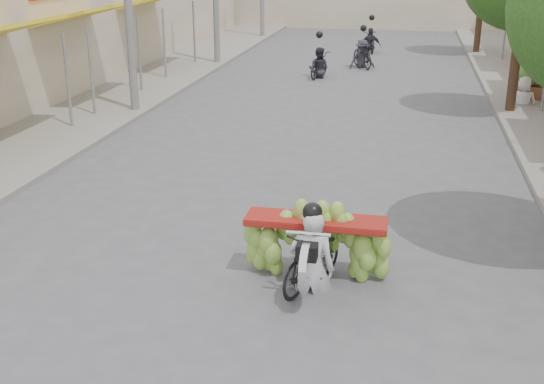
# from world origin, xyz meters

# --- Properties ---
(ground) EXTENTS (120.00, 120.00, 0.00)m
(ground) POSITION_xyz_m (0.00, 0.00, 0.00)
(ground) COLOR #545459
(ground) RESTS_ON ground
(sidewalk_left) EXTENTS (4.00, 60.00, 0.12)m
(sidewalk_left) POSITION_xyz_m (-7.00, 15.00, 0.06)
(sidewalk_left) COLOR gray
(sidewalk_left) RESTS_ON ground
(produce_crate_far) EXTENTS (1.20, 0.88, 1.16)m
(produce_crate_far) POSITION_xyz_m (6.20, 16.00, 0.71)
(produce_crate_far) COLOR brown
(produce_crate_far) RESTS_ON ground
(banana_motorbike) EXTENTS (2.20, 1.79, 2.24)m
(banana_motorbike) POSITION_xyz_m (1.24, 2.32, 0.74)
(banana_motorbike) COLOR black
(banana_motorbike) RESTS_ON ground
(pedestrian) EXTENTS (0.84, 0.54, 1.63)m
(pedestrian) POSITION_xyz_m (5.91, 15.05, 0.93)
(pedestrian) COLOR white
(pedestrian) RESTS_ON ground
(bg_motorbike_a) EXTENTS (0.90, 1.71, 1.95)m
(bg_motorbike_a) POSITION_xyz_m (-0.87, 18.81, 0.74)
(bg_motorbike_a) COLOR black
(bg_motorbike_a) RESTS_ON ground
(bg_motorbike_b) EXTENTS (1.29, 1.88, 1.95)m
(bg_motorbike_b) POSITION_xyz_m (0.57, 21.26, 0.83)
(bg_motorbike_b) COLOR black
(bg_motorbike_b) RESTS_ON ground
(bg_motorbike_c) EXTENTS (1.06, 1.68, 1.95)m
(bg_motorbike_c) POSITION_xyz_m (0.64, 25.64, 0.80)
(bg_motorbike_c) COLOR black
(bg_motorbike_c) RESTS_ON ground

